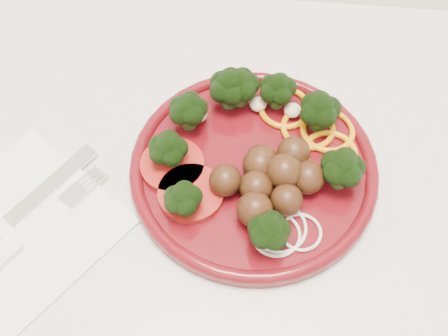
{
  "coord_description": "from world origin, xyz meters",
  "views": [
    {
      "loc": [
        -0.06,
        1.41,
        1.4
      ],
      "look_at": [
        -0.09,
        1.72,
        0.92
      ],
      "focal_mm": 45.0,
      "sensor_mm": 36.0,
      "label": 1
    }
  ],
  "objects": [
    {
      "name": "napkin",
      "position": [
        -0.29,
        1.64,
        0.9
      ],
      "size": [
        0.24,
        0.24,
        0.0
      ],
      "primitive_type": "cube",
      "rotation": [
        0.0,
        0.0,
        0.95
      ],
      "color": "white",
      "rests_on": "counter"
    },
    {
      "name": "plate",
      "position": [
        -0.06,
        1.73,
        0.92
      ],
      "size": [
        0.26,
        0.26,
        0.06
      ],
      "rotation": [
        0.0,
        0.0,
        0.39
      ],
      "color": "#4E090F",
      "rests_on": "counter"
    },
    {
      "name": "fork",
      "position": [
        -0.29,
        1.61,
        0.91
      ],
      "size": [
        0.12,
        0.17,
        0.01
      ],
      "rotation": [
        0.0,
        0.0,
        0.99
      ],
      "color": "white",
      "rests_on": "napkin"
    },
    {
      "name": "counter",
      "position": [
        0.0,
        1.7,
        0.45
      ],
      "size": [
        2.4,
        0.6,
        0.9
      ],
      "color": "white",
      "rests_on": "ground"
    }
  ]
}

